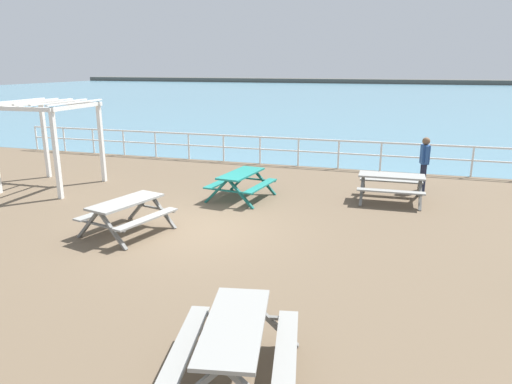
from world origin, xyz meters
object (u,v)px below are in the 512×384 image
object	(u,v)px
picnic_table_corner	(235,337)
visitor	(424,161)
picnic_table_near_left	(241,179)
picnic_table_far_right	(126,209)
lattice_pergola	(48,124)
picnic_table_far_left	(391,181)

from	to	relation	value
picnic_table_corner	visitor	xyz separation A→B (m)	(2.47, 10.19, 0.36)
picnic_table_near_left	picnic_table_far_right	distance (m)	3.83
picnic_table_near_left	lattice_pergola	size ratio (longest dim) A/B	0.73
picnic_table_far_left	picnic_table_corner	bearing A→B (deg)	-101.43
lattice_pergola	visitor	bearing A→B (deg)	13.66
visitor	picnic_table_near_left	bearing A→B (deg)	15.20
picnic_table_far_right	picnic_table_near_left	bearing A→B (deg)	-10.22
picnic_table_far_right	visitor	bearing A→B (deg)	-33.80
picnic_table_far_right	visitor	distance (m)	8.94
picnic_table_near_left	visitor	size ratio (longest dim) A/B	1.19
visitor	lattice_pergola	world-z (taller)	lattice_pergola
picnic_table_far_left	lattice_pergola	distance (m)	10.49
lattice_pergola	picnic_table_corner	bearing A→B (deg)	-40.86
picnic_table_far_left	picnic_table_corner	distance (m)	8.84
visitor	lattice_pergola	xyz separation A→B (m)	(-11.19, -2.99, 1.05)
picnic_table_near_left	picnic_table_far_left	world-z (taller)	same
picnic_table_corner	visitor	distance (m)	10.49
picnic_table_far_left	picnic_table_far_right	size ratio (longest dim) A/B	0.87
lattice_pergola	picnic_table_far_right	bearing A→B (deg)	-34.68
picnic_table_far_right	picnic_table_corner	world-z (taller)	same
picnic_table_near_left	visitor	bearing A→B (deg)	-56.04
picnic_table_far_right	lattice_pergola	size ratio (longest dim) A/B	0.78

